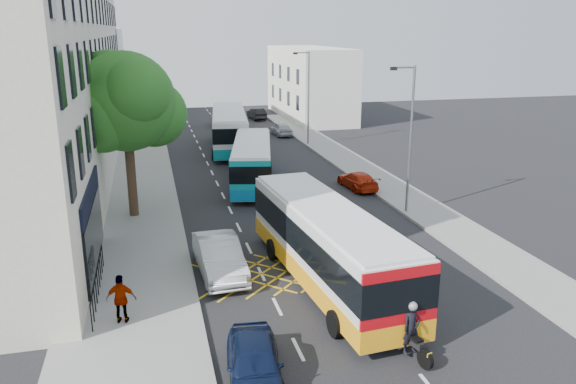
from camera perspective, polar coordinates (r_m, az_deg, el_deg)
ground at (r=19.79m, az=10.30°, el=-14.27°), size 120.00×120.00×0.00m
pavement_left at (r=32.01m, az=-15.32°, el=-2.37°), size 5.00×70.00×0.15m
pavement_right at (r=35.28m, az=11.56°, el=-0.40°), size 3.00×70.00×0.15m
terrace_main at (r=40.59m, az=-23.75°, el=10.34°), size 8.30×45.00×13.50m
terrace_far at (r=70.91m, az=-19.73°, el=11.25°), size 8.00×20.00×10.00m
building_right at (r=66.31m, az=2.18°, el=11.02°), size 6.00×18.00×8.00m
street_tree at (r=30.64m, az=-16.21°, el=8.70°), size 6.30×5.70×8.80m
lamp_near at (r=31.07m, az=12.21°, el=5.94°), size 1.45×0.15×8.00m
lamp_far at (r=49.63m, az=1.98°, el=10.00°), size 1.45×0.15×8.00m
railings at (r=22.81m, az=-18.80°, el=-8.59°), size 0.08×5.60×1.14m
bus_near at (r=22.47m, az=4.01°, el=-5.35°), size 3.68×11.72×3.24m
bus_mid at (r=37.22m, az=-3.66°, el=3.09°), size 4.46×10.63×2.91m
bus_far at (r=48.42m, az=-5.99°, el=6.37°), size 4.19×12.17×3.35m
motorbike at (r=18.41m, az=12.35°, el=-13.62°), size 0.80×2.13×1.92m
parked_car_blue at (r=16.93m, az=-3.42°, el=-17.03°), size 2.03×4.11×1.35m
parked_car_silver at (r=23.85m, az=-7.00°, el=-6.51°), size 1.93×4.87×1.58m
red_hatchback at (r=36.63m, az=7.08°, el=1.20°), size 1.86×3.94×1.11m
distant_car_grey at (r=60.50m, az=-6.42°, el=7.30°), size 2.48×5.18×1.43m
distant_car_silver at (r=54.98m, az=-0.67°, el=6.43°), size 1.64×3.79×1.27m
distant_car_dark at (r=65.14m, az=-3.19°, el=7.94°), size 1.71×4.03×1.29m
pedestrian_far at (r=20.45m, az=-16.58°, el=-10.37°), size 1.09×0.61×1.76m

